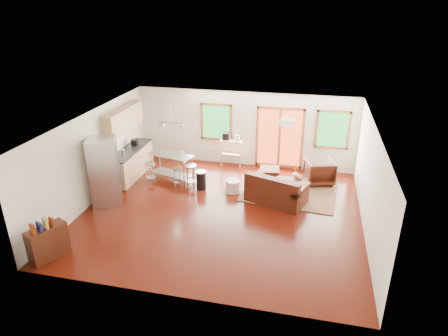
% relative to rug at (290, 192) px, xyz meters
% --- Properties ---
extents(floor, '(7.50, 7.00, 0.02)m').
position_rel_rug_xyz_m(floor, '(-1.75, -1.62, -0.02)').
color(floor, '#320A04').
rests_on(floor, ground).
extents(ceiling, '(7.50, 7.00, 0.02)m').
position_rel_rug_xyz_m(ceiling, '(-1.75, -1.62, 2.60)').
color(ceiling, white).
rests_on(ceiling, ground).
extents(back_wall, '(7.50, 0.02, 2.60)m').
position_rel_rug_xyz_m(back_wall, '(-1.75, 1.89, 1.29)').
color(back_wall, silver).
rests_on(back_wall, ground).
extents(left_wall, '(0.02, 7.00, 2.60)m').
position_rel_rug_xyz_m(left_wall, '(-5.51, -1.62, 1.29)').
color(left_wall, silver).
rests_on(left_wall, ground).
extents(right_wall, '(0.02, 7.00, 2.60)m').
position_rel_rug_xyz_m(right_wall, '(2.01, -1.62, 1.29)').
color(right_wall, silver).
rests_on(right_wall, ground).
extents(front_wall, '(7.50, 0.02, 2.60)m').
position_rel_rug_xyz_m(front_wall, '(-1.75, -5.13, 1.29)').
color(front_wall, silver).
rests_on(front_wall, ground).
extents(window_left, '(1.10, 0.05, 1.30)m').
position_rel_rug_xyz_m(window_left, '(-2.75, 1.84, 1.49)').
color(window_left, '#17501F').
rests_on(window_left, back_wall).
extents(french_doors, '(1.60, 0.05, 2.10)m').
position_rel_rug_xyz_m(french_doors, '(-0.55, 1.84, 1.09)').
color(french_doors, '#A43B1A').
rests_on(french_doors, back_wall).
extents(window_right, '(1.10, 0.05, 1.30)m').
position_rel_rug_xyz_m(window_right, '(1.15, 1.84, 1.49)').
color(window_right, '#17501F').
rests_on(window_right, back_wall).
extents(rug, '(2.94, 2.37, 0.03)m').
position_rel_rug_xyz_m(rug, '(0.00, 0.00, 0.00)').
color(rug, '#53643E').
rests_on(rug, floor).
extents(loveseat, '(1.86, 1.42, 0.88)m').
position_rel_rug_xyz_m(loveseat, '(-0.36, -0.72, 0.33)').
color(loveseat, black).
rests_on(loveseat, floor).
extents(coffee_table, '(0.96, 0.63, 0.37)m').
position_rel_rug_xyz_m(coffee_table, '(0.02, 0.09, 0.30)').
color(coffee_table, black).
rests_on(coffee_table, floor).
extents(armchair, '(1.04, 1.00, 0.87)m').
position_rel_rug_xyz_m(armchair, '(0.83, 0.90, 0.42)').
color(armchair, black).
rests_on(armchair, floor).
extents(ottoman, '(0.67, 0.67, 0.41)m').
position_rel_rug_xyz_m(ottoman, '(-0.73, 0.74, 0.19)').
color(ottoman, black).
rests_on(ottoman, floor).
extents(pouf, '(0.45, 0.45, 0.38)m').
position_rel_rug_xyz_m(pouf, '(-1.70, -0.35, 0.18)').
color(pouf, silver).
rests_on(pouf, floor).
extents(vase, '(0.18, 0.19, 0.31)m').
position_rel_rug_xyz_m(vase, '(0.13, 0.32, 0.50)').
color(vase, silver).
rests_on(vase, coffee_table).
extents(book, '(0.19, 0.11, 0.27)m').
position_rel_rug_xyz_m(book, '(0.14, 0.34, 0.52)').
color(book, maroon).
rests_on(book, coffee_table).
extents(cabinets, '(0.64, 2.24, 2.30)m').
position_rel_rug_xyz_m(cabinets, '(-5.24, 0.08, 0.91)').
color(cabinets, tan).
rests_on(cabinets, floor).
extents(refrigerator, '(1.02, 1.01, 1.95)m').
position_rel_rug_xyz_m(refrigerator, '(-5.09, -1.79, 0.96)').
color(refrigerator, '#B7BABC').
rests_on(refrigerator, floor).
extents(island, '(1.54, 0.98, 0.91)m').
position_rel_rug_xyz_m(island, '(-3.79, 0.01, 0.61)').
color(island, '#B7BABC').
rests_on(island, floor).
extents(cup, '(0.11, 0.09, 0.11)m').
position_rel_rug_xyz_m(cup, '(-3.42, 0.04, 0.99)').
color(cup, white).
rests_on(cup, island).
extents(bar_stool_a, '(0.35, 0.35, 0.71)m').
position_rel_rug_xyz_m(bar_stool_a, '(-4.37, -0.36, 0.51)').
color(bar_stool_a, '#B7BABC').
rests_on(bar_stool_a, floor).
extents(bar_stool_b, '(0.38, 0.38, 0.64)m').
position_rel_rug_xyz_m(bar_stool_b, '(-3.44, -0.42, 0.47)').
color(bar_stool_b, '#B7BABC').
rests_on(bar_stool_b, floor).
extents(bar_stool_c, '(0.43, 0.43, 0.78)m').
position_rel_rug_xyz_m(bar_stool_c, '(-3.02, -0.39, 0.56)').
color(bar_stool_c, '#B7BABC').
rests_on(bar_stool_c, floor).
extents(trash_can, '(0.33, 0.33, 0.58)m').
position_rel_rug_xyz_m(trash_can, '(-2.70, -0.34, 0.28)').
color(trash_can, black).
rests_on(trash_can, floor).
extents(kitchen_cart, '(0.79, 0.52, 1.18)m').
position_rel_rug_xyz_m(kitchen_cart, '(-2.20, 1.72, 0.79)').
color(kitchen_cart, tan).
rests_on(kitchen_cart, floor).
extents(bookshelf, '(0.67, 0.94, 1.03)m').
position_rel_rug_xyz_m(bookshelf, '(-5.10, -4.52, 0.39)').
color(bookshelf, black).
rests_on(bookshelf, floor).
extents(ceiling_flush, '(0.35, 0.35, 0.12)m').
position_rel_rug_xyz_m(ceiling_flush, '(-0.15, -1.02, 2.52)').
color(ceiling_flush, white).
rests_on(ceiling_flush, ceiling).
extents(pendant_light, '(0.80, 0.18, 0.79)m').
position_rel_rug_xyz_m(pendant_light, '(-3.65, -0.12, 1.88)').
color(pendant_light, gray).
rests_on(pendant_light, ceiling).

